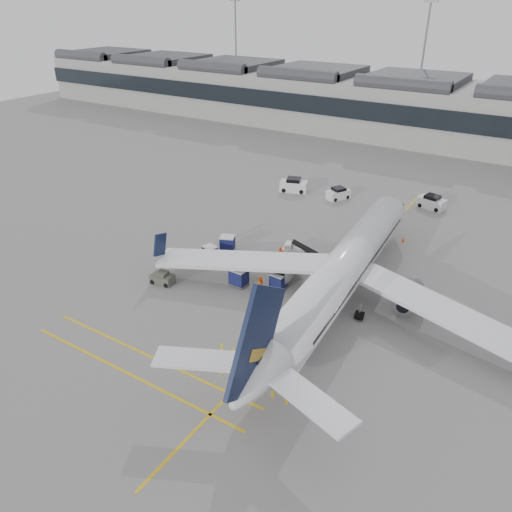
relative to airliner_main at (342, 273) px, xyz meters
The scene contains 18 objects.
ground 13.63m from the airliner_main, 152.49° to the right, with size 220.00×220.00×0.00m, color gray.
terminal 66.91m from the airliner_main, 100.11° to the left, with size 200.00×20.45×12.40m.
light_masts 81.78m from the airliner_main, 99.52° to the left, with size 113.00×0.60×25.45m.
apron_markings 5.38m from the airliner_main, 113.98° to the left, with size 0.25×60.00×0.01m, color gold.
airliner_main is the anchor object (origin of this frame).
belt_loader 10.92m from the airliner_main, 141.70° to the left, with size 4.29×2.03×1.70m.
baggage_cart_a 6.82m from the airliner_main, behind, with size 1.69×1.44×1.68m.
baggage_cart_b 16.02m from the airliner_main, 168.75° to the left, with size 2.16×1.99×1.84m.
baggage_cart_c 10.64m from the airliner_main, 165.27° to the right, with size 1.84×1.53×1.90m.
baggage_cart_d 16.18m from the airliner_main, behind, with size 1.84×1.65×1.62m.
ramp_agent_a 9.81m from the airliner_main, 156.82° to the left, with size 0.72×0.48×1.98m, color #FC450D.
ramp_agent_b 8.28m from the airliner_main, 159.75° to the right, with size 0.90×0.70×1.86m, color orange.
pushback_tug 18.43m from the airliner_main, 158.91° to the right, with size 2.49×1.74×1.29m.
safety_cone_nose 16.84m from the airliner_main, 86.23° to the left, with size 0.39×0.39×0.54m, color #F24C0A.
safety_cone_engine 7.44m from the airliner_main, 21.40° to the left, with size 0.35×0.35×0.49m, color #F24C0A.
service_van_left 30.98m from the airliner_main, 126.87° to the left, with size 4.47×3.22×2.07m.
service_van_mid 28.04m from the airliner_main, 114.28° to the left, with size 3.09×3.78×1.74m.
service_van_right 29.25m from the airliner_main, 88.01° to the left, with size 3.99×2.57×1.90m.
Camera 1 is at (26.87, -32.95, 26.84)m, focal length 35.00 mm.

